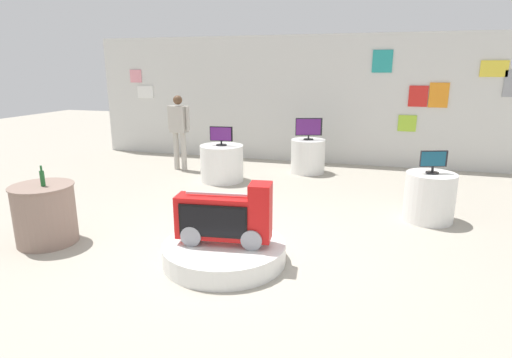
{
  "coord_description": "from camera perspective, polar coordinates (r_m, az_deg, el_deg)",
  "views": [
    {
      "loc": [
        1.51,
        -4.59,
        2.21
      ],
      "look_at": [
        0.11,
        0.29,
        0.87
      ],
      "focal_mm": 29.25,
      "sensor_mm": 36.0,
      "label": 1
    }
  ],
  "objects": [
    {
      "name": "side_table_round",
      "position": [
        6.07,
        -26.89,
        -4.23
      ],
      "size": [
        0.79,
        0.79,
        0.78
      ],
      "color": "gray",
      "rests_on": "ground"
    },
    {
      "name": "display_pedestal_left_rear",
      "position": [
        9.19,
        7.11,
        3.13
      ],
      "size": [
        0.74,
        0.74,
        0.73
      ],
      "primitive_type": "cylinder",
      "color": "white",
      "rests_on": "ground"
    },
    {
      "name": "bottle_on_side_table",
      "position": [
        5.88,
        -27.19,
        0.14
      ],
      "size": [
        0.06,
        0.06,
        0.27
      ],
      "color": "#195926",
      "rests_on": "side_table_round"
    },
    {
      "name": "tv_on_center_rear",
      "position": [
        8.36,
        -4.79,
        5.97
      ],
      "size": [
        0.46,
        0.21,
        0.38
      ],
      "color": "black",
      "rests_on": "display_pedestal_center_rear"
    },
    {
      "name": "tv_on_right_rear",
      "position": [
        6.59,
        23.1,
        2.31
      ],
      "size": [
        0.39,
        0.19,
        0.34
      ],
      "color": "black",
      "rests_on": "display_pedestal_right_rear"
    },
    {
      "name": "tv_on_left_rear",
      "position": [
        9.09,
        7.22,
        6.95
      ],
      "size": [
        0.56,
        0.21,
        0.47
      ],
      "color": "black",
      "rests_on": "display_pedestal_left_rear"
    },
    {
      "name": "display_pedestal_center_rear",
      "position": [
        8.47,
        -4.7,
        2.18
      ],
      "size": [
        0.87,
        0.87,
        0.73
      ],
      "primitive_type": "cylinder",
      "color": "white",
      "rests_on": "ground"
    },
    {
      "name": "display_pedestal_right_rear",
      "position": [
        6.73,
        22.63,
        -2.29
      ],
      "size": [
        0.72,
        0.72,
        0.73
      ],
      "primitive_type": "cylinder",
      "color": "white",
      "rests_on": "ground"
    },
    {
      "name": "main_display_pedestal",
      "position": [
        5.01,
        -4.35,
        -9.93
      ],
      "size": [
        1.45,
        1.45,
        0.23
      ],
      "primitive_type": "cylinder",
      "color": "white",
      "rests_on": "ground"
    },
    {
      "name": "shopper_browsing_near_truck",
      "position": [
        9.43,
        -10.5,
        7.03
      ],
      "size": [
        0.55,
        0.25,
        1.66
      ],
      "color": "#B2ADA3",
      "rests_on": "ground"
    },
    {
      "name": "back_wall_display",
      "position": [
        10.16,
        7.64,
        10.65
      ],
      "size": [
        11.1,
        0.13,
        2.98
      ],
      "color": "silver",
      "rests_on": "ground"
    },
    {
      "name": "ground_plane",
      "position": [
        5.32,
        -2.04,
        -9.76
      ],
      "size": [
        30.0,
        30.0,
        0.0
      ],
      "primitive_type": "plane",
      "color": "#A8A091"
    },
    {
      "name": "novelty_firetruck_tv",
      "position": [
        4.84,
        -4.23,
        -5.46
      ],
      "size": [
        1.13,
        0.45,
        0.74
      ],
      "color": "gray",
      "rests_on": "main_display_pedestal"
    }
  ]
}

